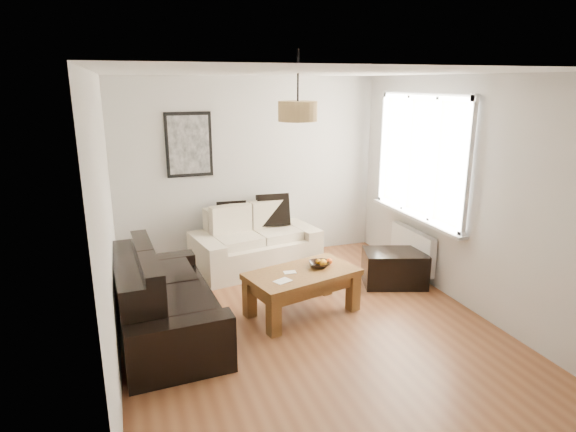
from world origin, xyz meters
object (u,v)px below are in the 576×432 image
object	(u,v)px
loveseat_cream	(255,239)
coffee_table	(302,292)
sofa_leather	(165,296)
ottoman	(395,268)

from	to	relation	value
loveseat_cream	coffee_table	xyz separation A→B (m)	(0.12, -1.52, -0.17)
coffee_table	loveseat_cream	bearing A→B (deg)	94.42
sofa_leather	ottoman	size ratio (longest dim) A/B	2.49
sofa_leather	coffee_table	xyz separation A→B (m)	(1.48, -0.04, -0.17)
loveseat_cream	ottoman	distance (m)	1.92
loveseat_cream	sofa_leather	distance (m)	2.01
sofa_leather	coffee_table	bearing A→B (deg)	-94.52
coffee_table	ottoman	distance (m)	1.44
loveseat_cream	ottoman	size ratio (longest dim) A/B	2.15
loveseat_cream	sofa_leather	world-z (taller)	sofa_leather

